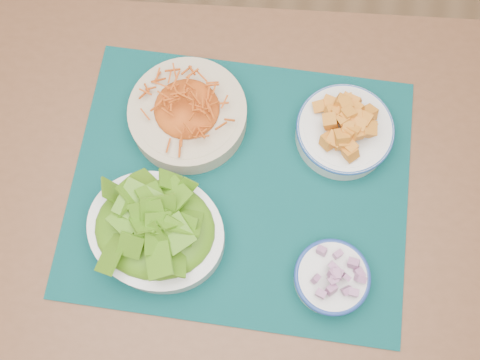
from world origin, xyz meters
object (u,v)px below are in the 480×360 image
at_px(squash_bowl, 345,129).
at_px(table, 197,223).
at_px(placemat, 240,185).
at_px(carrot_bowl, 187,112).
at_px(lettuce_bowl, 155,229).
at_px(onion_bowl, 332,277).

bearing_deg(squash_bowl, table, -143.39).
bearing_deg(table, placemat, 33.88).
distance_m(carrot_bowl, lettuce_bowl, 0.22).
height_order(lettuce_bowl, onion_bowl, lettuce_bowl).
distance_m(placemat, lettuce_bowl, 0.18).
bearing_deg(onion_bowl, table, 161.85).
distance_m(table, carrot_bowl, 0.22).
xyz_separation_m(placemat, lettuce_bowl, (-0.13, -0.11, 0.05)).
height_order(carrot_bowl, onion_bowl, carrot_bowl).
bearing_deg(squash_bowl, lettuce_bowl, -141.67).
xyz_separation_m(squash_bowl, onion_bowl, (0.00, -0.27, -0.01)).
bearing_deg(lettuce_bowl, table, 58.90).
bearing_deg(carrot_bowl, onion_bowl, -41.12).
bearing_deg(table, carrot_bowl, 97.44).
bearing_deg(table, lettuce_bowl, -139.80).
bearing_deg(squash_bowl, placemat, -144.61).
height_order(placemat, onion_bowl, onion_bowl).
bearing_deg(placemat, table, -141.59).
relative_size(table, placemat, 2.27).
xyz_separation_m(placemat, carrot_bowl, (-0.11, 0.11, 0.04)).
relative_size(placemat, onion_bowl, 4.74).
height_order(placemat, squash_bowl, squash_bowl).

